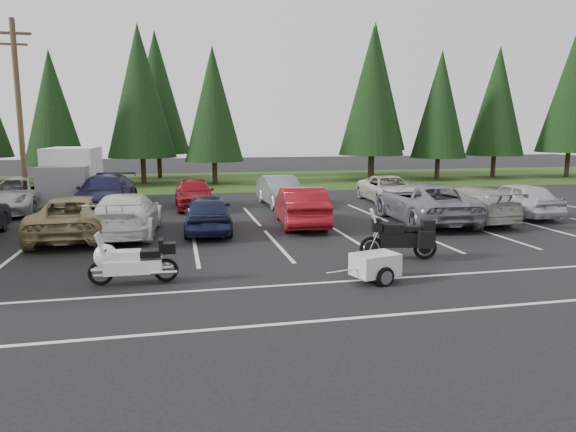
# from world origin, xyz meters

# --- Properties ---
(ground) EXTENTS (120.00, 120.00, 0.00)m
(ground) POSITION_xyz_m (0.00, 0.00, 0.00)
(ground) COLOR black
(ground) RESTS_ON ground
(grass_strip) EXTENTS (80.00, 16.00, 0.01)m
(grass_strip) POSITION_xyz_m (0.00, 24.00, 0.01)
(grass_strip) COLOR #233B12
(grass_strip) RESTS_ON ground
(lake_water) EXTENTS (70.00, 50.00, 0.02)m
(lake_water) POSITION_xyz_m (4.00, 55.00, 0.00)
(lake_water) COLOR gray
(lake_water) RESTS_ON ground
(utility_pole) EXTENTS (1.60, 0.26, 9.00)m
(utility_pole) POSITION_xyz_m (-10.00, 12.00, 4.70)
(utility_pole) COLOR #473321
(utility_pole) RESTS_ON ground
(box_truck) EXTENTS (2.40, 5.60, 2.90)m
(box_truck) POSITION_xyz_m (-8.00, 12.50, 1.45)
(box_truck) COLOR silver
(box_truck) RESTS_ON ground
(stall_markings) EXTENTS (32.00, 16.00, 0.01)m
(stall_markings) POSITION_xyz_m (0.00, 2.00, 0.00)
(stall_markings) COLOR silver
(stall_markings) RESTS_ON ground
(conifer_3) EXTENTS (3.87, 3.87, 9.02)m
(conifer_3) POSITION_xyz_m (-10.50, 21.40, 5.27)
(conifer_3) COLOR #332316
(conifer_3) RESTS_ON ground
(conifer_4) EXTENTS (4.80, 4.80, 11.17)m
(conifer_4) POSITION_xyz_m (-5.00, 22.90, 6.53)
(conifer_4) COLOR #332316
(conifer_4) RESTS_ON ground
(conifer_5) EXTENTS (4.14, 4.14, 9.63)m
(conifer_5) POSITION_xyz_m (0.00, 21.60, 5.63)
(conifer_5) COLOR #332316
(conifer_5) RESTS_ON ground
(conifer_6) EXTENTS (4.93, 4.93, 11.48)m
(conifer_6) POSITION_xyz_m (12.00, 22.10, 6.71)
(conifer_6) COLOR #332316
(conifer_6) RESTS_ON ground
(conifer_7) EXTENTS (4.27, 4.27, 9.94)m
(conifer_7) POSITION_xyz_m (17.50, 21.80, 5.81)
(conifer_7) COLOR #332316
(conifer_7) RESTS_ON ground
(conifer_8) EXTENTS (4.53, 4.53, 10.56)m
(conifer_8) POSITION_xyz_m (23.00, 22.60, 6.17)
(conifer_8) COLOR #332316
(conifer_8) RESTS_ON ground
(conifer_9) EXTENTS (5.19, 5.19, 12.10)m
(conifer_9) POSITION_xyz_m (29.00, 21.30, 7.07)
(conifer_9) COLOR #332316
(conifer_9) RESTS_ON ground
(conifer_back_b) EXTENTS (4.97, 4.97, 11.58)m
(conifer_back_b) POSITION_xyz_m (-4.00, 27.50, 6.77)
(conifer_back_b) COLOR #332316
(conifer_back_b) RESTS_ON ground
(conifer_back_c) EXTENTS (5.50, 5.50, 12.81)m
(conifer_back_c) POSITION_xyz_m (14.00, 26.80, 7.49)
(conifer_back_c) COLOR #332316
(conifer_back_c) RESTS_ON ground
(car_near_2) EXTENTS (2.56, 5.47, 1.51)m
(car_near_2) POSITION_xyz_m (-6.27, 3.70, 0.76)
(car_near_2) COLOR #8E8052
(car_near_2) RESTS_ON ground
(car_near_3) EXTENTS (2.49, 5.46, 1.55)m
(car_near_3) POSITION_xyz_m (-4.52, 3.78, 0.77)
(car_near_3) COLOR white
(car_near_3) RESTS_ON ground
(car_near_4) EXTENTS (1.87, 4.34, 1.46)m
(car_near_4) POSITION_xyz_m (-1.63, 3.70, 0.73)
(car_near_4) COLOR #171D3A
(car_near_4) RESTS_ON ground
(car_near_5) EXTENTS (2.08, 4.89, 1.57)m
(car_near_5) POSITION_xyz_m (2.09, 4.30, 0.78)
(car_near_5) COLOR maroon
(car_near_5) RESTS_ON ground
(car_near_6) EXTENTS (3.17, 6.11, 1.65)m
(car_near_6) POSITION_xyz_m (7.26, 3.91, 0.82)
(car_near_6) COLOR slate
(car_near_6) RESTS_ON ground
(car_near_7) EXTENTS (2.40, 5.24, 1.49)m
(car_near_7) POSITION_xyz_m (9.14, 3.80, 0.74)
(car_near_7) COLOR #A09F93
(car_near_7) RESTS_ON ground
(car_near_8) EXTENTS (1.86, 4.52, 1.53)m
(car_near_8) POSITION_xyz_m (12.07, 4.55, 0.77)
(car_near_8) COLOR silver
(car_near_8) RESTS_ON ground
(car_far_0) EXTENTS (2.81, 5.89, 1.62)m
(car_far_0) POSITION_xyz_m (-10.13, 10.47, 0.81)
(car_far_0) COLOR #BAB9B8
(car_far_0) RESTS_ON ground
(car_far_1) EXTENTS (2.88, 5.91, 1.66)m
(car_far_1) POSITION_xyz_m (-6.07, 10.30, 0.83)
(car_far_1) COLOR #18183D
(car_far_1) RESTS_ON ground
(car_far_2) EXTENTS (1.93, 4.52, 1.52)m
(car_far_2) POSITION_xyz_m (-1.88, 9.95, 0.76)
(car_far_2) COLOR maroon
(car_far_2) RESTS_ON ground
(car_far_3) EXTENTS (1.85, 4.65, 1.50)m
(car_far_3) POSITION_xyz_m (2.43, 10.00, 0.75)
(car_far_3) COLOR slate
(car_far_3) RESTS_ON ground
(car_far_4) EXTENTS (2.61, 5.14, 1.39)m
(car_far_4) POSITION_xyz_m (8.32, 10.00, 0.70)
(car_far_4) COLOR beige
(car_far_4) RESTS_ON ground
(touring_motorcycle) EXTENTS (2.41, 0.80, 1.33)m
(touring_motorcycle) POSITION_xyz_m (-3.83, -2.55, 0.66)
(touring_motorcycle) COLOR white
(touring_motorcycle) RESTS_ON ground
(cargo_trailer) EXTENTS (1.78, 1.29, 0.74)m
(cargo_trailer) POSITION_xyz_m (2.06, -3.67, 0.37)
(cargo_trailer) COLOR silver
(cargo_trailer) RESTS_ON ground
(adventure_motorcycle) EXTENTS (2.64, 1.34, 1.53)m
(adventure_motorcycle) POSITION_xyz_m (3.58, -1.69, 0.77)
(adventure_motorcycle) COLOR black
(adventure_motorcycle) RESTS_ON ground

